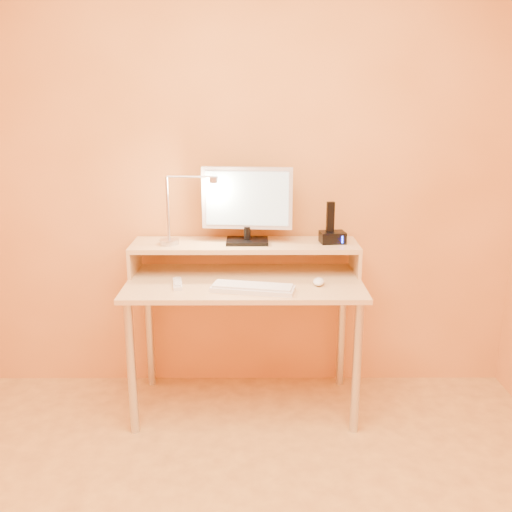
{
  "coord_description": "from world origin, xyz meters",
  "views": [
    {
      "loc": [
        0.05,
        -1.62,
        1.63
      ],
      "look_at": [
        0.06,
        1.13,
        0.86
      ],
      "focal_mm": 40.24,
      "sensor_mm": 36.0,
      "label": 1
    }
  ],
  "objects_px": {
    "monitor_panel": "(247,198)",
    "keyboard": "(253,289)",
    "lamp_base": "(169,242)",
    "mouse": "(319,282)",
    "phone_dock": "(332,237)",
    "remote_control": "(177,284)"
  },
  "relations": [
    {
      "from": "lamp_base",
      "to": "mouse",
      "type": "xyz_separation_m",
      "value": [
        0.77,
        -0.2,
        -0.16
      ]
    },
    {
      "from": "monitor_panel",
      "to": "mouse",
      "type": "distance_m",
      "value": 0.57
    },
    {
      "from": "lamp_base",
      "to": "phone_dock",
      "type": "bearing_deg",
      "value": 1.99
    },
    {
      "from": "lamp_base",
      "to": "keyboard",
      "type": "distance_m",
      "value": 0.55
    },
    {
      "from": "monitor_panel",
      "to": "keyboard",
      "type": "height_order",
      "value": "monitor_panel"
    },
    {
      "from": "phone_dock",
      "to": "remote_control",
      "type": "height_order",
      "value": "phone_dock"
    },
    {
      "from": "monitor_panel",
      "to": "phone_dock",
      "type": "distance_m",
      "value": 0.5
    },
    {
      "from": "mouse",
      "to": "remote_control",
      "type": "height_order",
      "value": "mouse"
    },
    {
      "from": "keyboard",
      "to": "lamp_base",
      "type": "bearing_deg",
      "value": 158.06
    },
    {
      "from": "lamp_base",
      "to": "keyboard",
      "type": "height_order",
      "value": "lamp_base"
    },
    {
      "from": "phone_dock",
      "to": "keyboard",
      "type": "height_order",
      "value": "phone_dock"
    },
    {
      "from": "lamp_base",
      "to": "monitor_panel",
      "type": "bearing_deg",
      "value": 5.57
    },
    {
      "from": "mouse",
      "to": "remote_control",
      "type": "relative_size",
      "value": 0.62
    },
    {
      "from": "monitor_panel",
      "to": "keyboard",
      "type": "xyz_separation_m",
      "value": [
        0.03,
        -0.33,
        -0.39
      ]
    },
    {
      "from": "mouse",
      "to": "remote_control",
      "type": "bearing_deg",
      "value": -168.41
    },
    {
      "from": "keyboard",
      "to": "remote_control",
      "type": "distance_m",
      "value": 0.38
    },
    {
      "from": "lamp_base",
      "to": "remote_control",
      "type": "height_order",
      "value": "lamp_base"
    },
    {
      "from": "monitor_panel",
      "to": "mouse",
      "type": "xyz_separation_m",
      "value": [
        0.36,
        -0.24,
        -0.38
      ]
    },
    {
      "from": "monitor_panel",
      "to": "lamp_base",
      "type": "relative_size",
      "value": 4.74
    },
    {
      "from": "keyboard",
      "to": "mouse",
      "type": "height_order",
      "value": "mouse"
    },
    {
      "from": "keyboard",
      "to": "remote_control",
      "type": "bearing_deg",
      "value": 178.97
    },
    {
      "from": "lamp_base",
      "to": "keyboard",
      "type": "bearing_deg",
      "value": -33.35
    }
  ]
}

